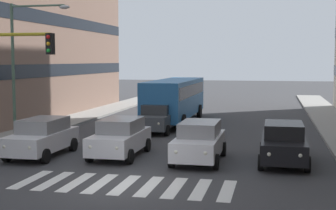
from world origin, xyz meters
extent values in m
plane|color=#38383A|center=(0.00, 0.00, 0.00)|extent=(180.00, 180.00, 0.00)
cube|color=black|center=(15.35, -18.35, 3.65)|extent=(9.74, 26.35, 0.90)
cube|color=black|center=(15.35, -18.35, 7.31)|extent=(9.74, 26.35, 0.90)
cube|color=silver|center=(-3.60, 0.00, 0.00)|extent=(0.45, 2.80, 0.01)
cube|color=silver|center=(-2.70, 0.00, 0.00)|extent=(0.45, 2.80, 0.01)
cube|color=silver|center=(-1.80, 0.00, 0.00)|extent=(0.45, 2.80, 0.01)
cube|color=silver|center=(-0.90, 0.00, 0.00)|extent=(0.45, 2.80, 0.01)
cube|color=silver|center=(0.00, 0.00, 0.00)|extent=(0.45, 2.80, 0.01)
cube|color=silver|center=(0.90, 0.00, 0.00)|extent=(0.45, 2.80, 0.01)
cube|color=silver|center=(1.80, 0.00, 0.00)|extent=(0.45, 2.80, 0.01)
cube|color=silver|center=(2.70, 0.00, 0.00)|extent=(0.45, 2.80, 0.01)
cube|color=silver|center=(3.60, 0.00, 0.00)|extent=(0.45, 2.80, 0.01)
cube|color=black|center=(-5.51, -4.78, 0.72)|extent=(1.80, 4.40, 0.80)
cube|color=black|center=(-5.51, -4.98, 1.42)|extent=(1.58, 2.46, 0.60)
cylinder|color=black|center=(-6.41, -3.33, 0.32)|extent=(0.22, 0.64, 0.64)
cylinder|color=black|center=(-4.61, -3.33, 0.32)|extent=(0.22, 0.64, 0.64)
cylinder|color=black|center=(-6.41, -6.23, 0.32)|extent=(0.22, 0.64, 0.64)
cylinder|color=black|center=(-4.61, -6.23, 0.32)|extent=(0.22, 0.64, 0.64)
sphere|color=white|center=(-6.08, -2.63, 0.80)|extent=(0.18, 0.18, 0.18)
sphere|color=white|center=(-4.93, -2.63, 0.80)|extent=(0.18, 0.18, 0.18)
cube|color=silver|center=(-1.95, -4.47, 0.72)|extent=(1.80, 4.40, 0.80)
cube|color=gray|center=(-1.95, -4.67, 1.42)|extent=(1.58, 2.46, 0.60)
cylinder|color=black|center=(-2.85, -3.01, 0.32)|extent=(0.22, 0.64, 0.64)
cylinder|color=black|center=(-1.05, -3.01, 0.32)|extent=(0.22, 0.64, 0.64)
cylinder|color=black|center=(-2.85, -5.92, 0.32)|extent=(0.22, 0.64, 0.64)
cylinder|color=black|center=(-1.05, -5.92, 0.32)|extent=(0.22, 0.64, 0.64)
sphere|color=white|center=(-2.53, -2.32, 0.80)|extent=(0.18, 0.18, 0.18)
sphere|color=white|center=(-1.38, -2.32, 0.80)|extent=(0.18, 0.18, 0.18)
cube|color=silver|center=(1.73, -4.79, 0.72)|extent=(1.80, 4.40, 0.80)
cube|color=gray|center=(1.73, -4.99, 1.42)|extent=(1.58, 2.46, 0.60)
cylinder|color=black|center=(0.83, -3.34, 0.32)|extent=(0.22, 0.64, 0.64)
cylinder|color=black|center=(2.63, -3.34, 0.32)|extent=(0.22, 0.64, 0.64)
cylinder|color=black|center=(0.83, -6.24, 0.32)|extent=(0.22, 0.64, 0.64)
cylinder|color=black|center=(2.63, -6.24, 0.32)|extent=(0.22, 0.64, 0.64)
sphere|color=white|center=(1.15, -2.64, 0.80)|extent=(0.18, 0.18, 0.18)
sphere|color=white|center=(2.30, -2.64, 0.80)|extent=(0.18, 0.18, 0.18)
cube|color=silver|center=(5.24, -4.09, 0.72)|extent=(1.80, 4.40, 0.80)
cube|color=gray|center=(5.24, -4.29, 1.42)|extent=(1.58, 2.46, 0.60)
cylinder|color=black|center=(4.34, -2.64, 0.32)|extent=(0.22, 0.64, 0.64)
cylinder|color=black|center=(6.14, -2.64, 0.32)|extent=(0.22, 0.64, 0.64)
cylinder|color=black|center=(4.34, -5.55, 0.32)|extent=(0.22, 0.64, 0.64)
cylinder|color=black|center=(6.14, -5.55, 0.32)|extent=(0.22, 0.64, 0.64)
sphere|color=white|center=(4.66, -1.94, 0.80)|extent=(0.18, 0.18, 0.18)
sphere|color=white|center=(5.82, -1.94, 0.80)|extent=(0.18, 0.18, 0.18)
cube|color=#474C51|center=(1.84, -12.58, 0.72)|extent=(1.80, 4.40, 0.80)
cube|color=#343639|center=(1.84, -12.78, 1.42)|extent=(1.58, 2.46, 0.60)
cylinder|color=black|center=(0.94, -11.12, 0.32)|extent=(0.22, 0.64, 0.64)
cylinder|color=black|center=(2.74, -11.12, 0.32)|extent=(0.22, 0.64, 0.64)
cylinder|color=black|center=(0.94, -14.03, 0.32)|extent=(0.22, 0.64, 0.64)
cylinder|color=black|center=(2.74, -14.03, 0.32)|extent=(0.22, 0.64, 0.64)
sphere|color=white|center=(1.26, -10.43, 0.80)|extent=(0.18, 0.18, 0.18)
sphere|color=white|center=(2.41, -10.43, 0.80)|extent=(0.18, 0.18, 0.18)
cube|color=#286BAD|center=(1.73, -17.33, 1.75)|extent=(2.50, 10.50, 2.50)
cube|color=black|center=(1.73, -17.33, 2.30)|extent=(2.52, 9.87, 0.80)
cylinder|color=black|center=(0.48, -13.65, 0.50)|extent=(0.28, 1.00, 1.00)
cylinder|color=black|center=(2.98, -13.65, 0.50)|extent=(0.28, 1.00, 1.00)
cylinder|color=black|center=(0.48, -20.48, 0.50)|extent=(0.28, 1.00, 1.00)
cylinder|color=black|center=(2.98, -20.48, 0.50)|extent=(0.28, 1.00, 1.00)
cube|color=black|center=(2.79, -0.15, 4.95)|extent=(0.24, 0.28, 0.76)
sphere|color=red|center=(2.79, 0.00, 5.19)|extent=(0.14, 0.14, 0.14)
sphere|color=orange|center=(2.79, 0.00, 4.95)|extent=(0.14, 0.14, 0.14)
sphere|color=green|center=(2.79, 0.00, 4.71)|extent=(0.14, 0.14, 0.14)
cylinder|color=#4C6B56|center=(8.36, -7.21, 3.73)|extent=(0.16, 0.16, 7.16)
cylinder|color=#4C6B56|center=(6.88, -7.21, 7.16)|extent=(2.96, 0.10, 0.10)
ellipsoid|color=#B7BCC1|center=(5.40, -7.21, 7.06)|extent=(0.56, 0.28, 0.20)
camera|label=1|loc=(-5.07, 16.00, 4.36)|focal=51.87mm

